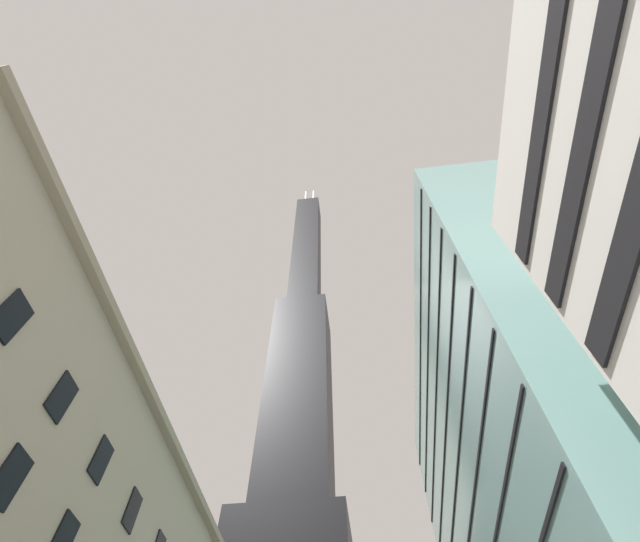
% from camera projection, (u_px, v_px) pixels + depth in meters
% --- Properties ---
extents(dark_skyscraper, '(23.56, 23.56, 229.73)m').
position_uv_depth(dark_skyscraper, '(297.00, 443.00, 106.72)').
color(dark_skyscraper, black).
rests_on(dark_skyscraper, ground).
extents(glass_office_midrise, '(17.59, 42.78, 44.01)m').
position_uv_depth(glass_office_midrise, '(572.00, 501.00, 35.76)').
color(glass_office_midrise, gray).
rests_on(glass_office_midrise, ground).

